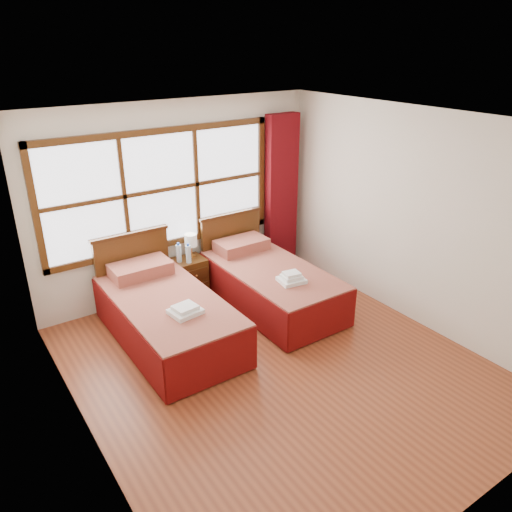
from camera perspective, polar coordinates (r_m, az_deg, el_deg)
floor at (r=5.58m, az=2.57°, el=-12.45°), size 4.50×4.50×0.00m
ceiling at (r=4.55m, az=3.18°, el=14.98°), size 4.50×4.50×0.00m
wall_back at (r=6.74m, az=-8.81°, el=6.27°), size 4.00×0.00×4.00m
wall_left at (r=4.16m, az=-19.91°, el=-6.46°), size 0.00×4.50×4.50m
wall_right at (r=6.26m, az=17.67°, el=4.05°), size 0.00×4.50×4.50m
window at (r=6.55m, az=-10.75°, el=7.46°), size 3.16×0.06×1.56m
curtain at (r=7.46m, az=2.90°, el=7.20°), size 0.50×0.16×2.30m
bed_left at (r=5.96m, az=-10.26°, el=-6.59°), size 1.08×2.10×1.05m
bed_right at (r=6.61m, az=1.49°, el=-3.06°), size 1.05×2.07×1.02m
nightstand at (r=6.89m, az=-7.58°, el=-2.45°), size 0.41×0.41×0.55m
towels_left at (r=5.44m, az=-8.08°, el=-6.15°), size 0.35×0.32×0.09m
towels_right at (r=6.10m, az=4.08°, el=-2.54°), size 0.34×0.31×0.13m
lamp at (r=6.76m, az=-7.45°, el=1.72°), size 0.17×0.17×0.32m
bottle_near at (r=6.67m, az=-8.82°, el=0.34°), size 0.07×0.07×0.27m
bottle_far at (r=6.62m, az=-7.73°, el=0.23°), size 0.07×0.07×0.27m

